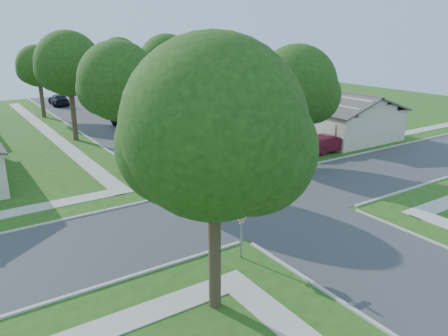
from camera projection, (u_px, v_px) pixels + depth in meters
ground at (260, 202)px, 25.30m from camera, size 100.00×100.00×0.00m
road_ns at (260, 202)px, 25.30m from camera, size 7.00×100.00×0.02m
sidewalk_ne at (161, 118)px, 49.18m from camera, size 1.20×40.00×0.04m
sidewalk_nw at (47, 131)px, 42.78m from camera, size 1.20×40.00×0.04m
driveway at (283, 153)px, 35.09m from camera, size 8.80×3.60×0.05m
stop_sign_sw at (242, 215)px, 18.48m from camera, size 1.05×0.80×2.98m
stop_sign_ne at (272, 140)px, 30.90m from camera, size 1.05×0.80×2.98m
tree_e_near at (238, 83)px, 33.26m from camera, size 4.97×4.80×8.28m
tree_e_mid at (168, 65)px, 42.62m from camera, size 5.59×5.40×9.21m
tree_e_far at (120, 60)px, 53.05m from camera, size 5.17×5.00×8.72m
tree_w_near at (119, 85)px, 28.18m from camera, size 5.38×5.20×8.97m
tree_w_mid at (69, 67)px, 37.62m from camera, size 5.80×5.60×9.56m
tree_w_far at (39, 68)px, 48.25m from camera, size 4.76×4.60×8.04m
tree_sw_corner at (215, 136)px, 13.94m from camera, size 6.21×6.00×9.55m
tree_ne_corner at (297, 89)px, 30.30m from camera, size 5.80×5.60×8.66m
house_ne_near at (321, 117)px, 41.99m from camera, size 8.42×13.60×4.23m
house_ne_far at (220, 95)px, 56.31m from camera, size 8.42×13.60×4.23m
car_driveway at (330, 143)px, 35.51m from camera, size 4.43×1.90×1.42m
car_curb_east at (126, 119)px, 44.55m from camera, size 2.24×4.89×1.63m
car_curb_west at (59, 100)px, 57.56m from camera, size 2.28×5.11×1.46m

